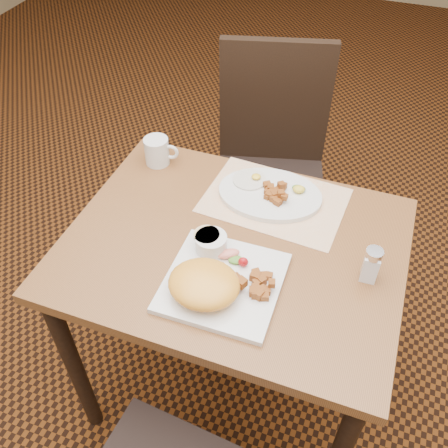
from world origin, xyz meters
TOP-DOWN VIEW (x-y plane):
  - ground at (0.00, 0.00)m, footprint 8.00×8.00m
  - table at (0.00, 0.00)m, footprint 0.90×0.70m
  - chair_far at (-0.07, 0.66)m, footprint 0.52×0.52m
  - placemat at (0.06, 0.20)m, footprint 0.42×0.31m
  - plate_square at (0.02, -0.14)m, footprint 0.28×0.28m
  - plate_oval at (0.04, 0.21)m, footprint 0.32×0.25m
  - hollandaise_mound at (-0.01, -0.19)m, footprint 0.18×0.16m
  - ramekin at (-0.04, -0.05)m, footprint 0.09×0.08m
  - garnish_sq at (0.02, -0.07)m, footprint 0.09×0.06m
  - fried_egg at (-0.03, 0.25)m, footprint 0.10×0.10m
  - garnish_ov at (0.12, 0.25)m, footprint 0.04×0.04m
  - salt_shaker at (0.36, 0.00)m, footprint 0.04×0.04m
  - coffee_mug at (-0.34, 0.25)m, footprint 0.11×0.08m
  - home_fries_sq at (0.10, -0.14)m, footprint 0.11×0.09m
  - home_fries_ov at (0.06, 0.20)m, footprint 0.09×0.09m

SIDE VIEW (x-z plane):
  - ground at x=0.00m, z-range 0.00..0.00m
  - chair_far at x=-0.07m, z-range 0.05..1.02m
  - table at x=0.00m, z-range 0.27..1.02m
  - placemat at x=0.06m, z-range 0.75..0.75m
  - plate_square at x=0.02m, z-range 0.75..0.77m
  - plate_oval at x=0.04m, z-range 0.75..0.77m
  - fried_egg at x=-0.03m, z-range 0.76..0.78m
  - garnish_sq at x=0.02m, z-range 0.76..0.79m
  - garnish_ov at x=0.12m, z-range 0.77..0.79m
  - home_fries_sq at x=0.10m, z-range 0.76..0.80m
  - home_fries_ov at x=0.06m, z-range 0.76..0.80m
  - ramekin at x=-0.04m, z-range 0.77..0.81m
  - coffee_mug at x=-0.34m, z-range 0.75..0.84m
  - hollandaise_mound at x=-0.01m, z-range 0.76..0.83m
  - salt_shaker at x=0.36m, z-range 0.75..0.85m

